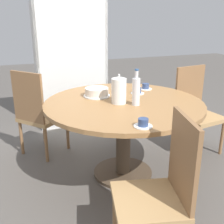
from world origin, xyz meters
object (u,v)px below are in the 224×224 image
at_px(cake_main, 97,92).
at_px(cup_a, 143,123).
at_px(water_bottle, 136,91).
at_px(chair_b, 38,113).
at_px(chair_c, 160,190).
at_px(cup_b, 146,87).
at_px(cup_c, 138,91).
at_px(chair_a, 196,109).
at_px(bookshelf, 72,63).
at_px(coffee_pot, 119,90).

bearing_deg(cake_main, cup_a, -85.32).
bearing_deg(water_bottle, cake_main, 122.03).
bearing_deg(chair_b, chair_c, 157.07).
bearing_deg(cup_b, cup_c, -140.36).
height_order(chair_a, bookshelf, bookshelf).
bearing_deg(chair_c, cake_main, -165.79).
height_order(chair_b, water_bottle, water_bottle).
bearing_deg(bookshelf, chair_b, 54.02).
relative_size(chair_c, bookshelf, 0.53).
xyz_separation_m(chair_c, cup_a, (0.07, 0.38, 0.28)).
height_order(chair_a, water_bottle, water_bottle).
relative_size(chair_a, cake_main, 3.75).
relative_size(bookshelf, cup_b, 13.41).
distance_m(coffee_pot, cup_b, 0.57).
height_order(chair_c, cup_a, chair_c).
height_order(coffee_pot, cup_c, coffee_pot).
bearing_deg(chair_a, cup_b, 160.60).
xyz_separation_m(bookshelf, cup_b, (0.51, -1.16, -0.10)).
distance_m(chair_c, water_bottle, 0.97).
distance_m(bookshelf, cup_b, 1.27).
xyz_separation_m(cake_main, cup_a, (0.07, -0.85, -0.02)).
xyz_separation_m(cup_a, cup_c, (0.34, 0.80, 0.00)).
xyz_separation_m(coffee_pot, cake_main, (-0.12, 0.27, -0.08)).
xyz_separation_m(coffee_pot, cup_c, (0.29, 0.22, -0.09)).
bearing_deg(coffee_pot, bookshelf, 92.58).
relative_size(chair_b, cup_b, 7.12).
xyz_separation_m(chair_a, cup_c, (-0.74, -0.02, 0.28)).
bearing_deg(cup_c, chair_c, -108.92).
relative_size(chair_c, cup_a, 7.12).
bearing_deg(chair_c, bookshelf, -167.00).
distance_m(bookshelf, coffee_pot, 1.52).
bearing_deg(cup_c, chair_a, 1.29).
relative_size(cake_main, cup_c, 1.90).
height_order(cake_main, cup_b, cake_main).
bearing_deg(chair_a, coffee_pot, -175.48).
relative_size(chair_c, cup_c, 7.12).
relative_size(chair_a, water_bottle, 3.03).
height_order(chair_c, water_bottle, water_bottle).
height_order(coffee_pot, water_bottle, water_bottle).
distance_m(chair_b, bookshelf, 1.04).
bearing_deg(cup_b, coffee_pot, -141.60).
bearing_deg(chair_c, cup_c, 175.17).
height_order(chair_b, cup_c, chair_b).
xyz_separation_m(chair_a, cake_main, (-1.14, 0.03, 0.30)).
height_order(cup_a, cup_c, same).
xyz_separation_m(chair_a, cup_b, (-0.58, 0.11, 0.28)).
relative_size(bookshelf, cake_main, 7.06).
relative_size(cup_a, cup_b, 1.00).
relative_size(water_bottle, cup_a, 2.35).
relative_size(chair_b, cup_c, 7.12).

